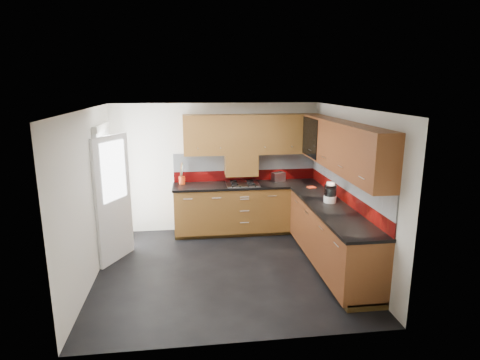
{
  "coord_description": "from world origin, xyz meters",
  "views": [
    {
      "loc": [
        -0.5,
        -5.59,
        2.74
      ],
      "look_at": [
        0.3,
        0.65,
        1.22
      ],
      "focal_mm": 30.0,
      "sensor_mm": 36.0,
      "label": 1
    }
  ],
  "objects": [
    {
      "name": "countertop",
      "position": [
        1.05,
        0.7,
        0.92
      ],
      "size": [
        2.72,
        3.22,
        0.04
      ],
      "color": "black",
      "rests_on": "base_cabinets"
    },
    {
      "name": "upper_cabinets",
      "position": [
        1.23,
        0.78,
        1.84
      ],
      "size": [
        2.5,
        3.2,
        0.72
      ],
      "color": "brown",
      "rests_on": "room"
    },
    {
      "name": "utensil_pot",
      "position": [
        -0.65,
        1.65,
        1.03
      ],
      "size": [
        0.11,
        0.11,
        0.41
      ],
      "color": "red",
      "rests_on": "countertop"
    },
    {
      "name": "gas_hob",
      "position": [
        0.45,
        1.47,
        0.96
      ],
      "size": [
        0.59,
        0.52,
        0.05
      ],
      "color": "silver",
      "rests_on": "countertop"
    },
    {
      "name": "backsplash",
      "position": [
        1.28,
        0.93,
        1.21
      ],
      "size": [
        2.7,
        3.2,
        0.54
      ],
      "color": "maroon",
      "rests_on": "countertop"
    },
    {
      "name": "food_processor",
      "position": [
        1.65,
        0.17,
        1.09
      ],
      "size": [
        0.19,
        0.19,
        0.32
      ],
      "color": "white",
      "rests_on": "countertop"
    },
    {
      "name": "glass_cabinet",
      "position": [
        1.71,
        1.07,
        1.87
      ],
      "size": [
        0.32,
        0.8,
        0.66
      ],
      "color": "black",
      "rests_on": "room"
    },
    {
      "name": "base_cabinets",
      "position": [
        1.07,
        0.72,
        0.44
      ],
      "size": [
        2.7,
        3.2,
        0.95
      ],
      "color": "brown",
      "rests_on": "room"
    },
    {
      "name": "back_door",
      "position": [
        -1.78,
        0.75,
        1.03
      ],
      "size": [
        0.42,
        1.19,
        2.04
      ],
      "color": "white",
      "rests_on": "room"
    },
    {
      "name": "extractor_hood",
      "position": [
        0.45,
        1.64,
        1.28
      ],
      "size": [
        0.6,
        0.33,
        0.4
      ],
      "primitive_type": "cube",
      "color": "brown",
      "rests_on": "room"
    },
    {
      "name": "toaster",
      "position": [
        1.16,
        1.65,
        1.02
      ],
      "size": [
        0.27,
        0.22,
        0.18
      ],
      "color": "silver",
      "rests_on": "countertop"
    },
    {
      "name": "paper_towel",
      "position": [
        1.68,
        0.17,
        1.05
      ],
      "size": [
        0.12,
        0.12,
        0.22
      ],
      "primitive_type": "cylinder",
      "rotation": [
        0.0,
        0.0,
        -0.18
      ],
      "color": "white",
      "rests_on": "countertop"
    },
    {
      "name": "room",
      "position": [
        0.0,
        0.0,
        1.5
      ],
      "size": [
        4.0,
        3.8,
        2.64
      ],
      "color": "black"
    },
    {
      "name": "orange_cloth",
      "position": [
        1.63,
        1.08,
        0.95
      ],
      "size": [
        0.15,
        0.14,
        0.01
      ],
      "primitive_type": "cube",
      "rotation": [
        0.0,
        0.0,
        0.22
      ],
      "color": "red",
      "rests_on": "countertop"
    }
  ]
}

